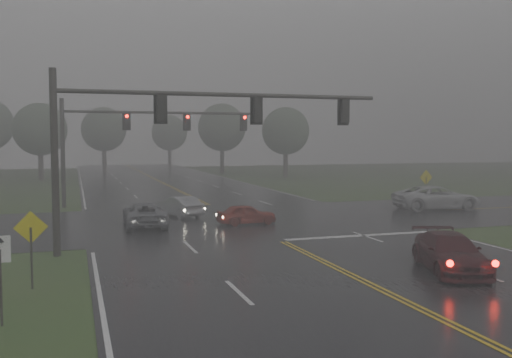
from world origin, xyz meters
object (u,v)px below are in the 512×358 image
object	(u,v)px
car_grey	(145,227)
signal_gantry_near	(166,125)
sedan_maroon	(450,272)
pickup_white	(436,210)
sedan_silver	(180,217)
sedan_red	(246,225)
signal_gantry_far	(130,131)

from	to	relation	value
car_grey	signal_gantry_near	size ratio (longest dim) A/B	0.32
sedan_maroon	car_grey	world-z (taller)	sedan_maroon
pickup_white	signal_gantry_near	distance (m)	22.59
sedan_silver	pickup_white	size ratio (longest dim) A/B	0.66
sedan_maroon	sedan_red	world-z (taller)	sedan_maroon
sedan_red	car_grey	world-z (taller)	car_grey
sedan_silver	car_grey	xyz separation A→B (m)	(-2.58, -3.40, 0.00)
pickup_white	car_grey	bearing A→B (deg)	101.90
sedan_red	sedan_silver	size ratio (longest dim) A/B	0.87
pickup_white	signal_gantry_far	distance (m)	22.72
car_grey	signal_gantry_near	distance (m)	8.99
sedan_red	signal_gantry_near	bearing A→B (deg)	134.97
car_grey	signal_gantry_near	bearing A→B (deg)	93.32
signal_gantry_far	sedan_red	bearing A→B (deg)	-65.41
signal_gantry_near	pickup_white	bearing A→B (deg)	23.19
sedan_red	car_grey	size ratio (longest dim) A/B	0.70
sedan_red	signal_gantry_near	world-z (taller)	signal_gantry_near
sedan_red	sedan_silver	xyz separation A→B (m)	(-3.10, 4.42, 0.00)
sedan_red	signal_gantry_near	xyz separation A→B (m)	(-5.52, -6.06, 5.53)
sedan_silver	pickup_white	distance (m)	17.80
sedan_maroon	signal_gantry_near	xyz separation A→B (m)	(-9.33, 7.46, 5.53)
sedan_silver	signal_gantry_far	bearing A→B (deg)	-91.92
sedan_silver	signal_gantry_far	world-z (taller)	signal_gantry_far
sedan_silver	signal_gantry_near	bearing A→B (deg)	57.74
sedan_maroon	car_grey	size ratio (longest dim) A/B	0.98
sedan_maroon	sedan_silver	xyz separation A→B (m)	(-6.91, 17.94, 0.00)
car_grey	pickup_white	world-z (taller)	pickup_white
sedan_red	sedan_silver	distance (m)	5.40
sedan_maroon	signal_gantry_far	size ratio (longest dim) A/B	0.31
sedan_maroon	pickup_white	size ratio (longest dim) A/B	0.80
car_grey	signal_gantry_far	bearing A→B (deg)	-89.46
signal_gantry_near	sedan_red	bearing A→B (deg)	47.68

